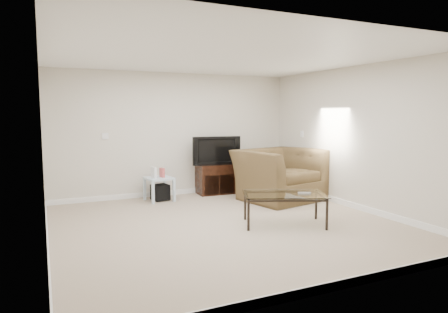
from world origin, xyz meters
name	(u,v)px	position (x,y,z in m)	size (l,w,h in m)	color
floor	(227,225)	(0.00, 0.00, 0.00)	(5.00, 5.00, 0.00)	tan
ceiling	(227,57)	(0.00, 0.00, 2.50)	(5.00, 5.00, 0.00)	white
wall_back	(176,134)	(0.00, 2.50, 1.25)	(5.00, 0.02, 2.50)	silver
wall_left	(42,149)	(-2.50, 0.00, 1.25)	(0.02, 5.00, 2.50)	silver
wall_right	(357,138)	(2.50, 0.00, 1.25)	(0.02, 5.00, 2.50)	silver
plate_back	(105,136)	(-1.40, 2.49, 1.25)	(0.12, 0.02, 0.12)	white
plate_right_switch	(302,134)	(2.49, 1.60, 1.25)	(0.02, 0.09, 0.13)	white
plate_right_outlet	(310,181)	(2.49, 1.30, 0.30)	(0.02, 0.08, 0.12)	white
tv_stand	(215,179)	(0.78, 2.28, 0.31)	(0.75, 0.52, 0.62)	black
dvd_player	(215,169)	(0.78, 2.24, 0.52)	(0.38, 0.26, 0.05)	black
television	(215,150)	(0.78, 2.25, 0.92)	(0.95, 0.19, 0.59)	black
side_table	(159,189)	(-0.49, 2.05, 0.23)	(0.48, 0.48, 0.46)	silver
subwoofer	(160,192)	(-0.46, 2.07, 0.16)	(0.29, 0.29, 0.29)	black
game_console	(154,173)	(-0.60, 2.02, 0.56)	(0.05, 0.15, 0.21)	white
game_case	(162,173)	(-0.43, 2.04, 0.55)	(0.05, 0.13, 0.18)	#CC4C4C
recliner	(280,166)	(1.69, 1.20, 0.66)	(1.51, 0.98, 1.32)	brown
coffee_table	(284,209)	(0.78, -0.36, 0.24)	(1.22, 0.69, 0.48)	black
remote	(304,193)	(1.06, -0.49, 0.49)	(0.19, 0.05, 0.02)	#B2B2B7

